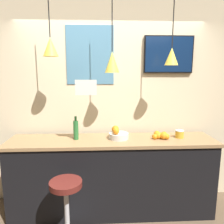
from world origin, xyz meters
The scene contains 13 objects.
back_wall centered at (0.00, 0.97, 1.45)m, with size 8.00×0.06×2.90m.
service_counter centered at (0.00, 0.58, 0.50)m, with size 2.61×0.57×1.00m.
bar_stool centered at (-0.50, 0.00, 0.46)m, with size 0.42×0.42×0.74m.
fruit_bowl centered at (0.08, 0.60, 1.06)m, with size 0.25×0.25×0.16m.
orange_pile centered at (0.62, 0.59, 1.04)m, with size 0.22×0.19×0.09m.
juice_bottle centered at (-0.45, 0.60, 1.12)m, with size 0.06×0.06×0.30m.
spread_jar centered at (0.87, 0.60, 1.05)m, with size 0.11×0.11×0.10m.
pendant_lamp_left centered at (-0.71, 0.55, 2.12)m, with size 0.18×0.18×0.79m.
pendant_lamp_middle centered at (0.00, 0.55, 1.96)m, with size 0.17×0.17×0.97m.
pendant_lamp_right centered at (0.71, 0.55, 2.02)m, with size 0.16×0.16×0.89m.
mounted_tv centered at (0.78, 0.92, 2.07)m, with size 0.67×0.04×0.49m.
hanging_menu_board centered at (-0.30, 0.37, 1.67)m, with size 0.24×0.01×0.17m.
wall_poster centered at (-0.28, 0.94, 2.06)m, with size 0.63×0.01×0.77m.
Camera 1 is at (-0.14, -2.07, 1.84)m, focal length 35.00 mm.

